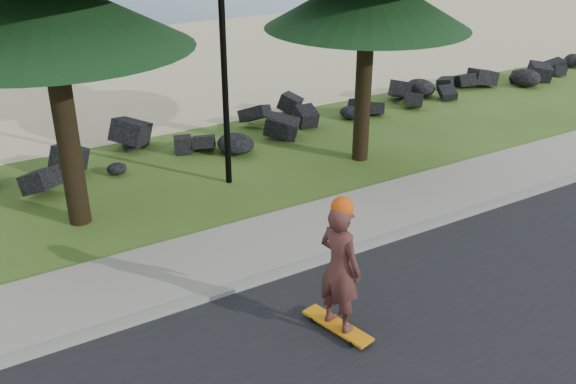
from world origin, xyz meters
name	(u,v)px	position (x,y,z in m)	size (l,w,h in m)	color
ground	(301,240)	(0.00, 0.00, 0.00)	(160.00, 160.00, 0.00)	#354D18
road	(469,375)	(0.00, -4.50, 0.01)	(160.00, 7.00, 0.02)	black
kerb	(327,259)	(0.00, -0.90, 0.05)	(160.00, 0.20, 0.10)	gray
sidewalk	(296,234)	(0.00, 0.20, 0.04)	(160.00, 2.00, 0.08)	gray
beach_sand	(95,74)	(0.00, 14.50, 0.01)	(160.00, 15.00, 0.01)	#CCB488
seawall_boulders	(189,150)	(0.00, 5.60, 0.00)	(60.00, 2.40, 1.10)	black
lamp_post	(221,0)	(0.00, 3.20, 4.13)	(0.25, 0.14, 8.14)	black
skateboarder	(340,268)	(-1.03, -2.72, 1.15)	(0.65, 1.27, 2.30)	orange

